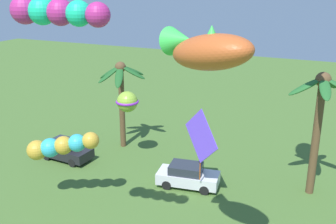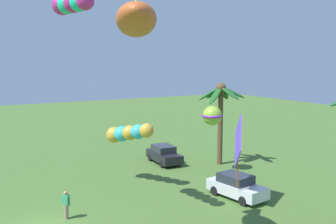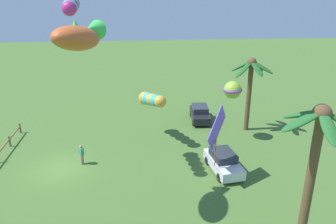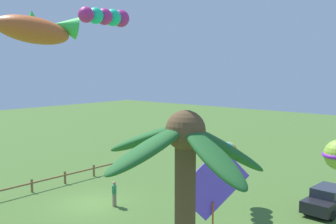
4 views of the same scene
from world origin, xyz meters
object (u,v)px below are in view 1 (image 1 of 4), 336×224
Objects in this scene: palm_tree_0 at (121,84)px; kite_tube_4 at (60,146)px; parked_car_0 at (188,175)px; kite_fish_0 at (206,50)px; palm_tree_1 at (320,106)px; parked_car_1 at (66,150)px; kite_ball_5 at (127,102)px; kite_tube_1 at (56,12)px; kite_diamond_2 at (201,137)px.

palm_tree_0 is 1.71× the size of kite_tube_4.
kite_fish_0 is (4.01, -8.76, 9.65)m from parked_car_0.
palm_tree_1 is 1.92× the size of parked_car_1.
kite_tube_4 is 1.77× the size of kite_ball_5.
palm_tree_1 reaches higher than parked_car_1.
parked_car_0 is at bearing 83.39° from kite_tube_1.
palm_tree_0 is 1.80× the size of kite_tube_1.
parked_car_1 is 6.90m from kite_tube_4.
parked_car_0 is (7.13, -3.98, -4.39)m from palm_tree_0.
kite_ball_5 is at bearing 86.05° from kite_tube_4.
parked_car_0 is 6.84m from kite_ball_5.
kite_fish_0 is at bearing -106.07° from palm_tree_1.
kite_tube_1 is (-5.17, -1.19, 1.15)m from kite_fish_0.
parked_car_1 is 5.98m from kite_ball_5.
kite_fish_0 is (13.70, -8.81, 9.65)m from parked_car_1.
kite_tube_1 is at bearing -70.28° from kite_ball_5.
palm_tree_0 reaches higher than kite_tube_4.
kite_tube_1 is 0.86× the size of kite_diamond_2.
kite_tube_4 is at bearing -81.97° from palm_tree_0.
parked_car_1 is at bearing 127.55° from kite_tube_4.
kite_tube_4 is at bearing -52.45° from parked_car_1.
kite_fish_0 is 10.56m from kite_diamond_2.
parked_car_1 is at bearing -156.49° from kite_ball_5.
palm_tree_1 is at bearing -6.25° from palm_tree_0.
kite_tube_1 is 1.68× the size of kite_ball_5.
palm_tree_0 is 17.73m from kite_fish_0.
palm_tree_1 reaches higher than parked_car_0.
kite_tube_4 is (3.81, -4.96, 2.92)m from parked_car_1.
palm_tree_1 is at bearing 28.70° from kite_diamond_2.
kite_ball_5 reaches higher than parked_car_1.
parked_car_1 is 0.98× the size of kite_fish_0.
kite_fish_0 reaches higher than parked_car_0.
kite_tube_4 reaches higher than parked_car_0.
palm_tree_0 is 1.66× the size of parked_car_0.
palm_tree_0 is at bearing 129.80° from kite_ball_5.
palm_tree_0 is at bearing 56.99° from parked_car_1.
kite_tube_4 is (-9.89, 3.85, -6.72)m from kite_fish_0.
kite_fish_0 is at bearing -48.83° from palm_tree_0.
kite_diamond_2 is (2.31, 9.03, -7.62)m from kite_tube_1.
parked_car_1 is at bearing 130.48° from kite_tube_1.
palm_tree_0 is 1.68× the size of kite_fish_0.
kite_diamond_2 reaches higher than kite_ball_5.
palm_tree_1 is 3.40× the size of kite_ball_5.
kite_tube_1 reaches higher than palm_tree_0.
kite_tube_4 is at bearing -93.95° from kite_ball_5.
palm_tree_0 reaches higher than parked_car_0.
kite_tube_4 is (-13.11, -7.32, -1.98)m from palm_tree_1.
palm_tree_0 is at bearing 149.39° from kite_diamond_2.
kite_ball_5 is (4.28, 1.86, 3.73)m from parked_car_1.
parked_car_0 is at bearing 141.40° from kite_diamond_2.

